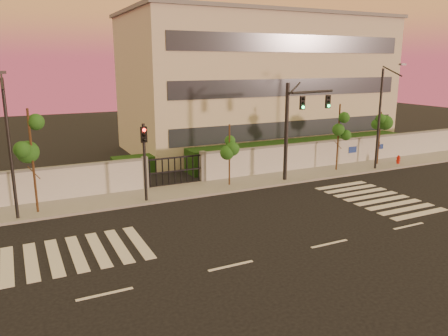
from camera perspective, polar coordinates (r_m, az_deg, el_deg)
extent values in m
plane|color=black|center=(20.56, 13.59, -9.61)|extent=(120.00, 120.00, 0.00)
cube|color=gray|center=(28.87, 0.25, -2.28)|extent=(60.00, 3.00, 0.15)
cube|color=#B8BBC0|center=(38.28, 19.03, 2.34)|extent=(31.00, 0.30, 2.00)
cube|color=slate|center=(38.10, 19.15, 3.91)|extent=(31.00, 0.36, 0.12)
cube|color=slate|center=(28.22, -10.25, -0.72)|extent=(0.35, 0.35, 2.20)
cube|color=slate|center=(29.52, -2.78, 0.11)|extent=(0.35, 0.35, 2.20)
cube|color=#153510|center=(36.60, 10.13, 2.23)|extent=(20.00, 2.00, 1.80)
cube|color=#153510|center=(33.55, -9.33, 0.71)|extent=(6.00, 1.50, 1.20)
cube|color=beige|center=(42.22, 4.32, 10.87)|extent=(24.00, 12.00, 12.00)
cube|color=#262D38|center=(37.51, 8.90, 5.03)|extent=(22.00, 0.08, 1.40)
cube|color=#262D38|center=(37.16, 9.10, 10.38)|extent=(22.00, 0.08, 1.40)
cube|color=#262D38|center=(37.15, 9.31, 15.77)|extent=(22.00, 0.08, 1.40)
cube|color=slate|center=(42.38, 4.47, 19.13)|extent=(24.40, 12.40, 0.30)
cube|color=silver|center=(20.02, -26.50, -11.34)|extent=(0.50, 4.00, 0.02)
cube|color=silver|center=(20.00, -23.88, -11.08)|extent=(0.50, 4.00, 0.02)
cube|color=silver|center=(20.03, -21.28, -10.79)|extent=(0.50, 4.00, 0.02)
cube|color=silver|center=(20.10, -18.69, -10.48)|extent=(0.50, 4.00, 0.02)
cube|color=silver|center=(20.21, -16.13, -10.16)|extent=(0.50, 4.00, 0.02)
cube|color=silver|center=(20.36, -13.61, -9.82)|extent=(0.50, 4.00, 0.02)
cube|color=silver|center=(20.54, -11.13, -9.46)|extent=(0.50, 4.00, 0.02)
cube|color=silver|center=(25.97, 24.21, -5.50)|extent=(4.00, 0.50, 0.02)
cube|color=silver|center=(26.51, 22.73, -4.97)|extent=(4.00, 0.50, 0.02)
cube|color=silver|center=(27.07, 21.31, -4.47)|extent=(4.00, 0.50, 0.02)
cube|color=silver|center=(27.65, 19.94, -3.98)|extent=(4.00, 0.50, 0.02)
cube|color=silver|center=(28.25, 18.64, -3.51)|extent=(4.00, 0.50, 0.02)
cube|color=silver|center=(28.86, 17.39, -3.06)|extent=(4.00, 0.50, 0.02)
cube|color=silver|center=(29.49, 16.20, -2.63)|extent=(4.00, 0.50, 0.02)
cube|color=silver|center=(30.13, 15.06, -2.21)|extent=(4.00, 0.50, 0.02)
cube|color=silver|center=(16.58, -15.28, -15.60)|extent=(2.00, 0.15, 0.01)
cube|color=silver|center=(17.99, 0.90, -12.65)|extent=(2.00, 0.15, 0.01)
cube|color=silver|center=(20.55, 13.59, -9.59)|extent=(2.00, 0.15, 0.01)
cube|color=silver|center=(23.90, 22.95, -6.98)|extent=(2.00, 0.15, 0.01)
cylinder|color=#382314|center=(25.01, -23.69, 0.63)|extent=(0.13, 0.13, 5.71)
sphere|color=#184B15|center=(24.71, -24.07, 4.50)|extent=(1.15, 1.15, 1.15)
sphere|color=#184B15|center=(25.07, -23.07, 2.72)|extent=(0.88, 0.88, 0.88)
sphere|color=#184B15|center=(24.64, -24.65, 3.07)|extent=(0.84, 0.84, 0.84)
cylinder|color=#382314|center=(28.31, 0.71, 1.57)|extent=(0.11, 0.11, 4.15)
sphere|color=#184B15|center=(28.08, 0.72, 4.05)|extent=(0.97, 0.97, 0.97)
sphere|color=#184B15|center=(28.48, 1.11, 2.91)|extent=(0.74, 0.74, 0.74)
sphere|color=#184B15|center=(27.92, 0.35, 3.13)|extent=(0.71, 0.71, 0.71)
cylinder|color=#382314|center=(33.43, 14.67, 3.77)|extent=(0.11, 0.11, 5.05)
sphere|color=#184B15|center=(33.22, 14.83, 6.35)|extent=(1.05, 1.05, 1.05)
sphere|color=#184B15|center=(33.68, 14.97, 5.13)|extent=(0.80, 0.80, 0.80)
sphere|color=#184B15|center=(32.99, 14.56, 5.43)|extent=(0.77, 0.77, 0.77)
cylinder|color=#382314|center=(36.43, 19.57, 3.58)|extent=(0.13, 0.13, 4.28)
sphere|color=#184B15|center=(36.25, 19.73, 5.58)|extent=(1.19, 1.19, 1.19)
sphere|color=#184B15|center=(36.76, 19.83, 4.66)|extent=(0.91, 0.91, 0.91)
sphere|color=#184B15|center=(35.96, 19.50, 4.85)|extent=(0.87, 0.87, 0.87)
cylinder|color=black|center=(29.69, 8.13, 4.49)|extent=(0.26, 0.26, 6.69)
cylinder|color=black|center=(30.60, 11.53, 9.71)|extent=(4.04, 1.06, 0.17)
cube|color=black|center=(30.09, 10.20, 8.37)|extent=(0.38, 0.19, 0.97)
sphere|color=#0CF259|center=(30.03, 10.30, 7.78)|extent=(0.22, 0.22, 0.22)
cube|color=black|center=(31.41, 13.42, 8.43)|extent=(0.38, 0.19, 0.97)
sphere|color=#0CF259|center=(31.36, 13.51, 7.86)|extent=(0.22, 0.22, 0.22)
cylinder|color=black|center=(25.38, -10.30, 0.52)|extent=(0.17, 0.17, 4.65)
cube|color=black|center=(25.01, -10.43, 4.31)|extent=(0.36, 0.19, 0.93)
sphere|color=red|center=(24.86, -10.39, 4.93)|extent=(0.21, 0.21, 0.21)
cylinder|color=black|center=(24.25, -26.14, 1.90)|extent=(0.16, 0.16, 7.28)
cylinder|color=black|center=(23.06, -27.02, 9.97)|extent=(0.09, 1.74, 0.71)
cube|color=#3F3F44|center=(22.23, -27.15, 11.06)|extent=(0.45, 0.23, 0.14)
cylinder|color=black|center=(34.53, 19.58, 5.85)|extent=(0.17, 0.17, 7.58)
cylinder|color=black|center=(33.70, 21.12, 11.71)|extent=(0.09, 1.81, 0.74)
cube|color=#3F3F44|center=(33.11, 22.29, 12.42)|extent=(0.47, 0.24, 0.14)
cylinder|color=red|center=(37.45, 21.78, 0.74)|extent=(0.24, 0.24, 0.54)
cylinder|color=red|center=(37.38, 21.83, 1.22)|extent=(0.30, 0.30, 0.11)
sphere|color=red|center=(37.36, 21.84, 1.40)|extent=(0.20, 0.20, 0.20)
cylinder|color=red|center=(37.42, 21.80, 0.90)|extent=(0.32, 0.21, 0.11)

